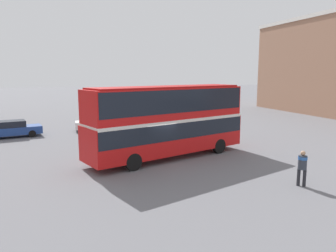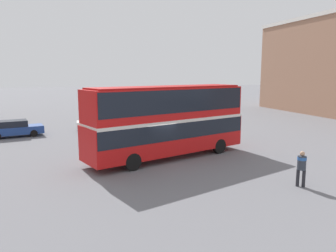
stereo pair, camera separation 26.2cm
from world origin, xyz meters
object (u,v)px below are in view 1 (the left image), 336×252
at_px(parked_car_kerb_far, 12,129).
at_px(parked_car_side_street, 180,113).
at_px(parked_car_kerb_near, 99,123).
at_px(double_decker_bus, 168,117).
at_px(pedestrian_foreground, 302,165).

bearing_deg(parked_car_kerb_far, parked_car_side_street, 7.55).
xyz_separation_m(parked_car_kerb_near, parked_car_kerb_far, (-7.51, -1.19, -0.02)).
relative_size(double_decker_bus, pedestrian_foreground, 6.39).
distance_m(double_decker_bus, parked_car_kerb_far, 15.30).
bearing_deg(parked_car_side_street, double_decker_bus, -112.36).
distance_m(pedestrian_foreground, parked_car_kerb_near, 20.73).
height_order(double_decker_bus, parked_car_kerb_near, double_decker_bus).
bearing_deg(parked_car_kerb_near, parked_car_kerb_far, -169.13).
xyz_separation_m(parked_car_kerb_far, parked_car_side_street, (17.74, 6.33, 0.05)).
distance_m(parked_car_kerb_far, parked_car_side_street, 18.84).
height_order(pedestrian_foreground, parked_car_kerb_near, pedestrian_foreground).
relative_size(parked_car_kerb_near, parked_car_side_street, 1.14).
bearing_deg(parked_car_kerb_near, double_decker_bus, -73.20).
distance_m(double_decker_bus, pedestrian_foreground, 8.72).
distance_m(parked_car_kerb_near, parked_car_kerb_far, 7.60).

